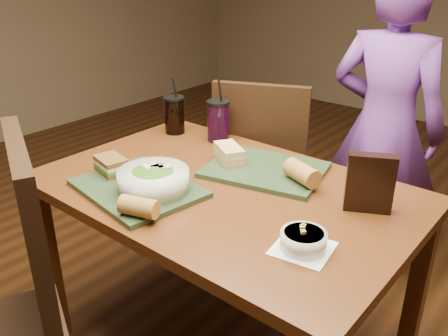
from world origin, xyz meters
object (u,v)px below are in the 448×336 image
(salad_bowl, at_px, (153,179))
(chip_bag, at_px, (370,183))
(cup_berry, at_px, (218,121))
(baguette_near, at_px, (139,207))
(baguette_far, at_px, (302,173))
(chair_far, at_px, (271,170))
(soup_bowl, at_px, (303,240))
(tray_near, at_px, (138,188))
(sandwich_near, at_px, (111,165))
(dining_table, at_px, (224,209))
(cup_cola, at_px, (174,115))
(chair_near, at_px, (7,316))
(diner, at_px, (384,129))
(sandwich_far, at_px, (229,153))
(tray_far, at_px, (265,170))

(salad_bowl, height_order, chip_bag, chip_bag)
(cup_berry, xyz_separation_m, chip_bag, (0.76, -0.17, 0.01))
(baguette_near, bearing_deg, salad_bowl, 122.99)
(baguette_far, bearing_deg, chair_far, 134.10)
(soup_bowl, bearing_deg, cup_berry, 145.75)
(tray_near, height_order, sandwich_near, sandwich_near)
(sandwich_near, relative_size, baguette_far, 1.02)
(dining_table, relative_size, cup_cola, 5.07)
(chair_near, relative_size, baguette_near, 8.96)
(dining_table, bearing_deg, cup_cola, 151.75)
(dining_table, height_order, salad_bowl, salad_bowl)
(chair_far, relative_size, sandwich_near, 7.19)
(cup_cola, bearing_deg, dining_table, -28.25)
(dining_table, height_order, tray_near, tray_near)
(diner, distance_m, tray_near, 1.23)
(chair_far, height_order, cup_cola, cup_cola)
(salad_bowl, bearing_deg, diner, 74.10)
(soup_bowl, relative_size, sandwich_far, 1.09)
(salad_bowl, distance_m, baguette_near, 0.18)
(chair_near, bearing_deg, cup_berry, 98.17)
(chip_bag, bearing_deg, sandwich_near, 175.82)
(diner, xyz_separation_m, cup_cola, (-0.71, -0.67, 0.09))
(tray_far, bearing_deg, baguette_near, -99.28)
(sandwich_near, height_order, cup_cola, cup_cola)
(tray_far, bearing_deg, cup_cola, 170.79)
(tray_far, relative_size, soup_bowl, 2.38)
(soup_bowl, bearing_deg, sandwich_near, -177.10)
(tray_far, xyz_separation_m, soup_bowl, (0.37, -0.35, 0.02))
(sandwich_near, xyz_separation_m, cup_berry, (0.06, 0.53, 0.04))
(tray_far, relative_size, sandwich_near, 3.06)
(chair_far, xyz_separation_m, baguette_near, (0.15, -0.93, 0.25))
(dining_table, distance_m, sandwich_near, 0.44)
(chair_near, xyz_separation_m, cup_berry, (-0.15, 1.07, 0.25))
(diner, distance_m, sandwich_near, 1.28)
(sandwich_far, bearing_deg, salad_bowl, -95.39)
(baguette_far, bearing_deg, tray_near, -137.04)
(chair_far, height_order, diner, diner)
(soup_bowl, xyz_separation_m, baguette_far, (-0.21, 0.33, 0.02))
(baguette_far, bearing_deg, dining_table, -140.51)
(salad_bowl, xyz_separation_m, baguette_near, (0.10, -0.15, -0.01))
(soup_bowl, bearing_deg, chair_far, 129.26)
(baguette_far, bearing_deg, tray_far, 173.61)
(diner, distance_m, baguette_near, 1.32)
(sandwich_far, distance_m, baguette_near, 0.51)
(dining_table, distance_m, baguette_far, 0.30)
(sandwich_far, bearing_deg, baguette_near, -83.04)
(tray_far, bearing_deg, baguette_far, -6.39)
(sandwich_near, bearing_deg, cup_cola, 108.35)
(chair_near, bearing_deg, chair_far, 92.00)
(salad_bowl, relative_size, chip_bag, 1.26)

